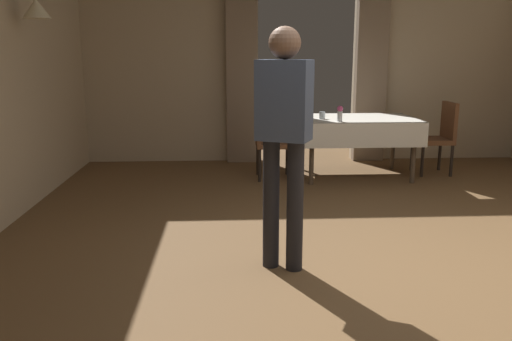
% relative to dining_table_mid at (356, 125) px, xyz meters
% --- Properties ---
extents(ground, '(10.08, 10.08, 0.00)m').
position_rel_dining_table_mid_xyz_m(ground, '(-0.48, -3.05, -0.66)').
color(ground, brown).
extents(wall_back, '(6.40, 0.27, 3.00)m').
position_rel_dining_table_mid_xyz_m(wall_back, '(-0.48, 1.13, 0.85)').
color(wall_back, tan).
rests_on(wall_back, ground).
extents(dining_table_mid, '(1.47, 1.03, 0.75)m').
position_rel_dining_table_mid_xyz_m(dining_table_mid, '(0.00, 0.00, 0.00)').
color(dining_table_mid, '#4C3D2D').
rests_on(dining_table_mid, ground).
extents(chair_mid_right, '(0.44, 0.44, 0.93)m').
position_rel_dining_table_mid_xyz_m(chair_mid_right, '(1.12, 0.10, -0.14)').
color(chair_mid_right, black).
rests_on(chair_mid_right, ground).
extents(chair_mid_left, '(0.44, 0.44, 0.93)m').
position_rel_dining_table_mid_xyz_m(chair_mid_left, '(-1.12, -0.05, -0.14)').
color(chair_mid_left, black).
rests_on(chair_mid_left, ground).
extents(flower_vase_mid, '(0.07, 0.07, 0.19)m').
position_rel_dining_table_mid_xyz_m(flower_vase_mid, '(-0.29, -0.35, 0.19)').
color(flower_vase_mid, silver).
rests_on(flower_vase_mid, dining_table_mid).
extents(glass_mid_b, '(0.07, 0.07, 0.09)m').
position_rel_dining_table_mid_xyz_m(glass_mid_b, '(-0.45, -0.09, 0.14)').
color(glass_mid_b, silver).
rests_on(glass_mid_b, dining_table_mid).
extents(person_waiter_by_doorway, '(0.42, 0.35, 1.72)m').
position_rel_dining_table_mid_xyz_m(person_waiter_by_doorway, '(-1.22, -2.86, 0.37)').
color(person_waiter_by_doorway, black).
rests_on(person_waiter_by_doorway, ground).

